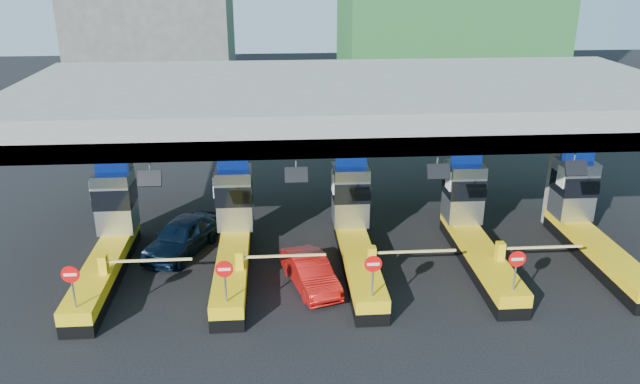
{
  "coord_description": "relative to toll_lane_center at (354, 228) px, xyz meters",
  "views": [
    {
      "loc": [
        -3.19,
        -23.27,
        12.0
      ],
      "look_at": [
        -1.46,
        0.0,
        3.14
      ],
      "focal_mm": 35.0,
      "sensor_mm": 36.0,
      "label": 1
    }
  ],
  "objects": [
    {
      "name": "toll_lane_far_right",
      "position": [
        10.0,
        0.0,
        0.0
      ],
      "size": [
        4.43,
        8.0,
        4.16
      ],
      "color": "black",
      "rests_on": "ground"
    },
    {
      "name": "toll_lane_center",
      "position": [
        0.0,
        0.0,
        0.0
      ],
      "size": [
        4.43,
        8.0,
        4.16
      ],
      "color": "black",
      "rests_on": "ground"
    },
    {
      "name": "toll_canopy",
      "position": [
        -0.0,
        2.59,
        4.74
      ],
      "size": [
        28.0,
        12.09,
        7.0
      ],
      "color": "slate",
      "rests_on": "ground"
    },
    {
      "name": "ground",
      "position": [
        -0.0,
        -0.28,
        -1.4
      ],
      "size": [
        120.0,
        120.0,
        0.0
      ],
      "primitive_type": "plane",
      "color": "black",
      "rests_on": "ground"
    },
    {
      "name": "van",
      "position": [
        -7.3,
        1.13,
        -0.64
      ],
      "size": [
        3.42,
        4.77,
        1.51
      ],
      "primitive_type": "imported",
      "rotation": [
        0.0,
        0.0,
        -0.42
      ],
      "color": "black",
      "rests_on": "ground"
    },
    {
      "name": "red_car",
      "position": [
        -1.99,
        -2.31,
        -0.77
      ],
      "size": [
        2.31,
        4.0,
        1.25
      ],
      "primitive_type": "imported",
      "rotation": [
        0.0,
        0.0,
        0.28
      ],
      "color": "#B0100D",
      "rests_on": "ground"
    },
    {
      "name": "toll_lane_far_left",
      "position": [
        -10.0,
        0.0,
        0.0
      ],
      "size": [
        4.43,
        8.0,
        4.16
      ],
      "color": "black",
      "rests_on": "ground"
    },
    {
      "name": "toll_lane_right",
      "position": [
        5.0,
        0.0,
        0.0
      ],
      "size": [
        4.43,
        8.0,
        4.16
      ],
      "color": "black",
      "rests_on": "ground"
    },
    {
      "name": "toll_lane_left",
      "position": [
        -5.0,
        0.0,
        0.0
      ],
      "size": [
        4.43,
        8.0,
        4.16
      ],
      "color": "black",
      "rests_on": "ground"
    }
  ]
}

